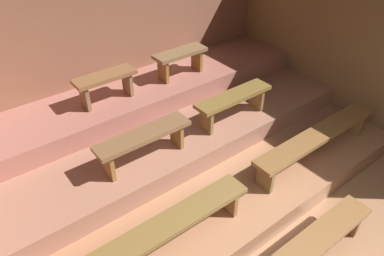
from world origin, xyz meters
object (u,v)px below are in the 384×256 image
bench_floor_center (301,254)px  bench_middle_left (144,139)px  bench_upper_right (180,57)px  bench_upper_left (105,82)px  bench_lower_left (157,234)px  bench_middle_right (234,100)px  bench_lower_right (317,138)px

bench_floor_center → bench_middle_left: size_ratio=1.72×
bench_floor_center → bench_upper_right: (0.76, 3.06, 0.81)m
bench_floor_center → bench_upper_left: bearing=99.2°
bench_lower_left → bench_upper_right: bearing=49.0°
bench_floor_center → bench_upper_right: size_ratio=2.44×
bench_floor_center → bench_upper_left: (-0.50, 3.06, 0.81)m
bench_middle_left → bench_middle_right: size_ratio=1.00×
bench_floor_center → bench_lower_left: 1.46m
bench_middle_left → bench_upper_left: (0.10, 1.10, 0.27)m
bench_floor_center → bench_middle_right: (0.86, 1.96, 0.54)m
bench_lower_left → bench_middle_right: 2.26m
bench_floor_center → bench_middle_left: (-0.60, 1.96, 0.54)m
bench_upper_left → bench_upper_right: (1.25, 0.00, 0.00)m
bench_middle_right → bench_floor_center: bearing=-113.6°
bench_middle_right → bench_middle_left: bearing=180.0°
bench_upper_right → bench_middle_right: bearing=-84.9°
bench_lower_right → bench_upper_left: bearing=131.0°
bench_lower_right → bench_middle_right: size_ratio=1.79×
bench_lower_right → bench_upper_left: size_ratio=2.54×
bench_lower_left → bench_lower_right: bearing=0.0°
bench_upper_left → bench_middle_right: bearing=-39.1°
bench_upper_left → bench_upper_right: bearing=0.0°
bench_floor_center → bench_lower_left: bench_lower_left is taller
bench_floor_center → bench_middle_right: 2.21m
bench_lower_left → bench_middle_right: size_ratio=1.79×
bench_lower_left → bench_floor_center: bearing=-38.8°
bench_lower_right → bench_floor_center: bearing=-146.9°
bench_lower_right → bench_middle_right: bench_middle_right is taller
bench_lower_left → bench_lower_right: size_ratio=1.00×
bench_lower_right → bench_middle_right: (-0.52, 1.06, 0.26)m
bench_middle_right → bench_lower_right: bearing=-63.7°
bench_middle_left → bench_middle_right: same height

